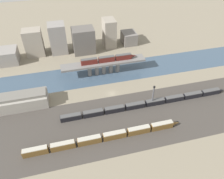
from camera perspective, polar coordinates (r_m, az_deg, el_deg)
The scene contains 15 objects.
ground_plane at distance 138.08m, azimuth -0.08°, elevation -1.01°, with size 400.00×400.00×0.00m, color gray.
railbed_yard at distance 121.59m, azimuth 2.73°, elevation -8.21°, with size 280.00×42.00×0.01m, color #423D38.
river_water at distance 155.32m, azimuth -2.12°, elevation 4.27°, with size 320.00×25.15×0.01m, color #3D5166.
bridge at distance 151.21m, azimuth -2.19°, elevation 6.50°, with size 58.15×8.14×9.46m.
train_on_bridge at distance 149.57m, azimuth -1.00°, elevation 7.99°, with size 38.78×2.61×3.94m.
train_yard_near at distance 111.88m, azimuth -1.97°, elevation -12.36°, with size 80.64×2.70×4.07m.
train_yard_mid at distance 130.53m, azimuth 9.29°, elevation -3.59°, with size 102.79×2.85×3.43m.
warehouse_building at distance 137.09m, azimuth -22.22°, elevation -2.63°, with size 27.93×11.55×9.01m.
signal_tower at distance 127.75m, azimuth 10.63°, elevation -1.65°, with size 1.00×0.88×14.31m.
city_block_far_left at distance 181.87m, azimuth -25.50°, elevation 7.90°, with size 14.14×14.84×10.58m, color gray.
city_block_left at distance 181.67m, azimuth -19.75°, elevation 11.42°, with size 13.73×10.95×21.01m, color gray.
city_block_center at distance 180.17m, azimuth -13.94°, elevation 12.83°, with size 12.68×12.88×23.51m, color gray.
city_block_right at distance 177.25m, azimuth -7.44°, elevation 12.57°, with size 16.96×13.16×19.92m, color #605B56.
city_block_far_right at distance 183.97m, azimuth -0.74°, elevation 14.50°, with size 9.36×13.35×23.03m, color gray.
city_block_tall at distance 191.66m, azimuth 4.45°, elevation 13.29°, with size 11.48×13.83×9.88m, color slate.
Camera 1 is at (-25.54, -101.17, 90.44)m, focal length 35.00 mm.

